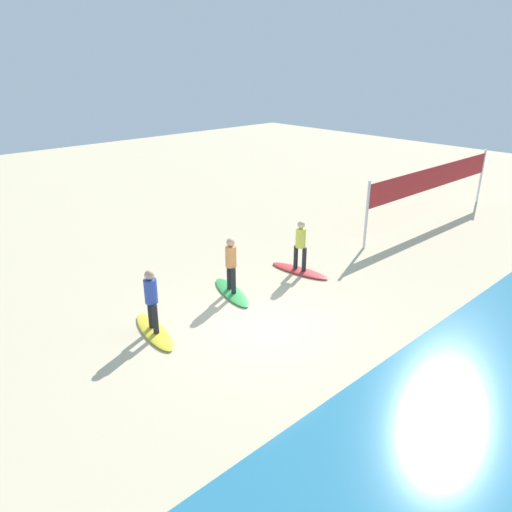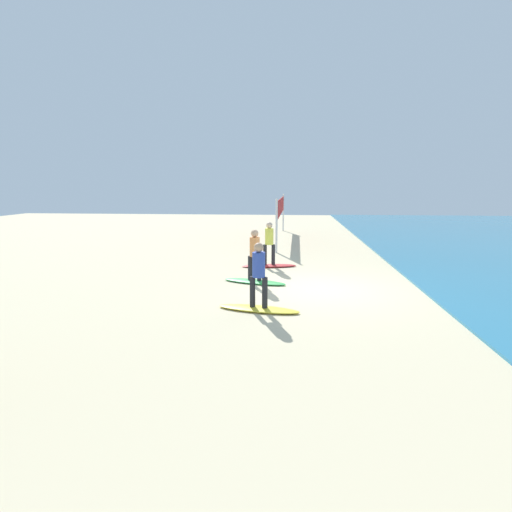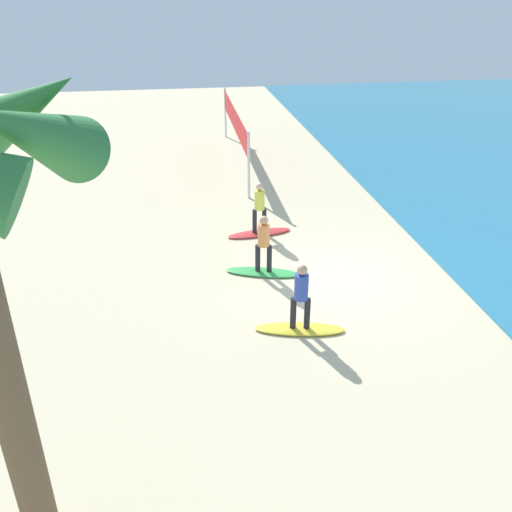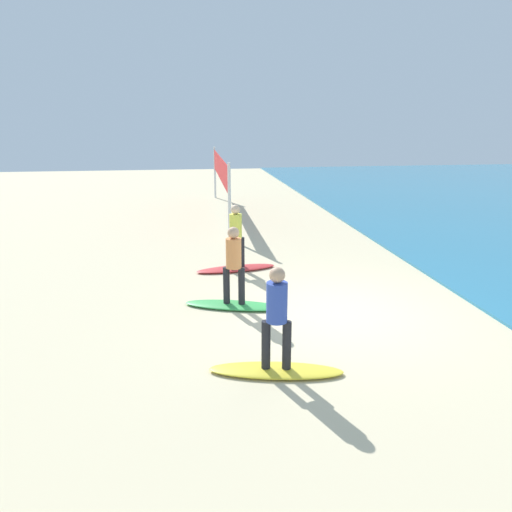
# 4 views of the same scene
# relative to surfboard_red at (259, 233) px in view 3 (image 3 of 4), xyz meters

# --- Properties ---
(ground_plane) EXTENTS (60.00, 60.00, 0.00)m
(ground_plane) POSITION_rel_surfboard_red_xyz_m (3.23, 1.73, -0.04)
(ground_plane) COLOR beige
(surfboard_red) EXTENTS (0.88, 2.16, 0.09)m
(surfboard_red) POSITION_rel_surfboard_red_xyz_m (0.00, 0.00, 0.00)
(surfboard_red) COLOR red
(surfboard_red) RESTS_ON ground
(surfer_red) EXTENTS (0.32, 0.46, 1.64)m
(surfer_red) POSITION_rel_surfboard_red_xyz_m (0.00, 0.00, 0.99)
(surfer_red) COLOR #232328
(surfer_red) RESTS_ON surfboard_red
(surfboard_green) EXTENTS (1.15, 2.17, 0.09)m
(surfboard_green) POSITION_rel_surfboard_red_xyz_m (2.61, -0.31, 0.00)
(surfboard_green) COLOR green
(surfboard_green) RESTS_ON ground
(surfer_green) EXTENTS (0.32, 0.45, 1.64)m
(surfer_green) POSITION_rel_surfboard_red_xyz_m (2.61, -0.31, 0.99)
(surfer_green) COLOR #232328
(surfer_green) RESTS_ON surfboard_green
(surfboard_yellow) EXTENTS (0.96, 2.17, 0.09)m
(surfboard_yellow) POSITION_rel_surfboard_red_xyz_m (5.47, 0.05, 0.00)
(surfboard_yellow) COLOR yellow
(surfboard_yellow) RESTS_ON ground
(surfer_yellow) EXTENTS (0.32, 0.45, 1.64)m
(surfer_yellow) POSITION_rel_surfboard_red_xyz_m (5.47, 0.05, 0.99)
(surfer_yellow) COLOR #232328
(surfer_yellow) RESTS_ON surfboard_yellow
(volleyball_net) EXTENTS (9.10, 0.21, 2.50)m
(volleyball_net) POSITION_rel_surfboard_red_xyz_m (-7.81, 0.20, 1.74)
(volleyball_net) COLOR silver
(volleyball_net) RESTS_ON ground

